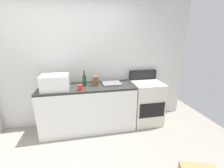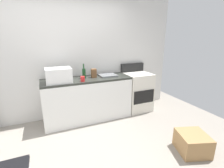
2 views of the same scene
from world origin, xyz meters
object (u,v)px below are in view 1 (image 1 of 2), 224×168
Objects in this scene: knife_block at (95,81)px; coffee_mug at (80,88)px; stove_oven at (146,102)px; wine_bottle at (84,80)px; microwave at (55,82)px.

coffee_mug is at bearing -141.19° from knife_block.
stove_oven is 1.18m from knife_block.
stove_oven is at bearing -1.16° from wine_bottle.
stove_oven is 1.87m from microwave.
wine_bottle is 3.00× the size of coffee_mug.
stove_oven reaches higher than coffee_mug.
knife_block is at bearing 9.88° from microwave.
stove_oven is 6.11× the size of knife_block.
microwave reaches higher than knife_block.
stove_oven is at bearing 8.88° from coffee_mug.
stove_oven is 3.67× the size of wine_bottle.
coffee_mug is at bearing -171.12° from stove_oven.
wine_bottle reaches higher than knife_block.
coffee_mug is (-0.09, -0.24, -0.06)m from wine_bottle.
knife_block is (0.71, 0.12, -0.05)m from microwave.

